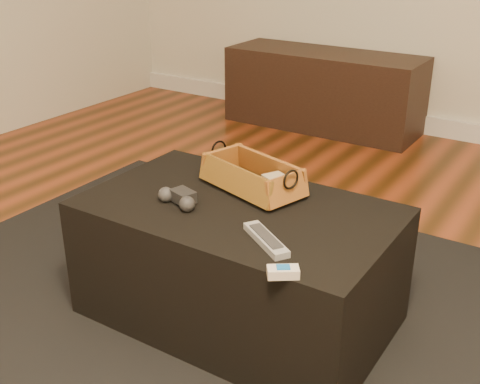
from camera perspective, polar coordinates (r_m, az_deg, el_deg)
The scene contains 10 objects.
baseboard at distance 4.09m, azimuth 19.43°, elevation 5.63°, with size 5.00×0.04×0.12m, color white.
media_cabinet at distance 4.08m, azimuth 7.92°, elevation 9.55°, with size 1.28×0.45×0.50m, color black.
area_rug at distance 2.11m, azimuth -0.92°, elevation -12.31°, with size 2.60×2.00×0.01m, color black.
ottoman at distance 2.03m, azimuth -0.17°, elevation -6.67°, with size 1.00×0.60×0.42m, color black.
tv_remote at distance 2.04m, azimuth 0.56°, elevation 0.88°, with size 0.19×0.04×0.02m, color black.
cloth_bundle at distance 1.98m, azimuth 3.62°, elevation 0.66°, with size 0.10×0.07×0.05m, color #C6B08A.
wicker_basket at distance 2.03m, azimuth 1.19°, elevation 1.35°, with size 0.40×0.28×0.13m.
game_controller at distance 1.93m, azimuth -5.81°, elevation -0.57°, with size 0.16×0.11×0.05m.
silver_remote at distance 1.70m, azimuth 2.47°, elevation -4.50°, with size 0.20×0.15×0.02m.
cream_gadget at distance 1.55m, azimuth 4.11°, elevation -7.56°, with size 0.09×0.08×0.03m.
Camera 1 is at (0.85, -1.08, 1.26)m, focal length 45.00 mm.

